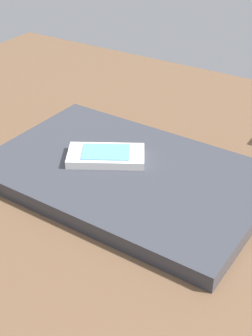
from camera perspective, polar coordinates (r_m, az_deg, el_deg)
The scene contains 3 objects.
desk_surface at distance 61.59cm, azimuth 5.75°, elevation -3.73°, with size 120.00×80.00×3.00cm, color brown.
laptop_closed at distance 61.47cm, azimuth -0.00°, elevation -0.79°, with size 34.98×22.70×1.98cm, color #33353D.
cell_phone_on_laptop at distance 62.51cm, azimuth -2.39°, elevation 1.48°, with size 11.20×9.50×1.19cm.
Camera 1 is at (21.07, -45.02, 37.88)cm, focal length 51.41 mm.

